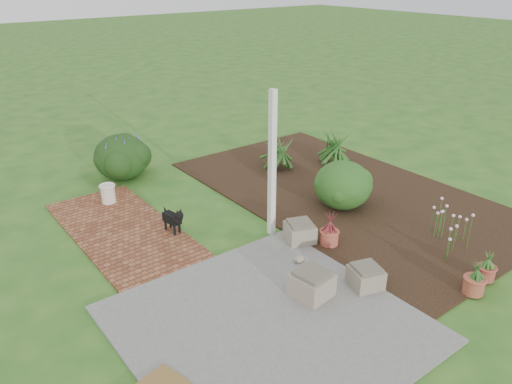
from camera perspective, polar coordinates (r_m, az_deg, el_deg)
ground at (r=8.40m, az=0.57°, el=-5.60°), size 80.00×80.00×0.00m
concrete_patio at (r=6.62m, az=1.36°, el=-14.80°), size 3.50×3.50×0.04m
brick_path at (r=9.01m, az=-15.03°, el=-4.15°), size 1.60×3.50×0.04m
garden_bed at (r=10.25m, az=9.93°, el=-0.08°), size 4.00×7.00×0.03m
veranda_post at (r=8.10m, az=1.85°, el=3.02°), size 0.10×0.10×2.50m
stone_trough_near at (r=7.33m, az=12.42°, el=-9.50°), size 0.52×0.52×0.28m
stone_trough_mid at (r=7.02m, az=6.39°, el=-10.51°), size 0.55×0.55×0.33m
stone_trough_far at (r=8.29m, az=5.04°, el=-4.62°), size 0.58×0.58×0.30m
black_dog at (r=8.57m, az=-9.42°, el=-2.97°), size 0.21×0.52×0.45m
cream_ceramic_urn at (r=9.97m, az=-16.55°, el=-0.20°), size 0.35×0.35×0.36m
evergreen_shrub at (r=9.47m, az=9.90°, el=0.95°), size 1.40×1.40×0.91m
agapanthus_clump_back at (r=11.54m, az=8.90°, el=5.42°), size 1.26×1.26×0.94m
agapanthus_clump_front at (r=11.18m, az=2.56°, el=4.90°), size 1.03×1.03×0.88m
pink_flower_patch at (r=8.65m, az=20.63°, el=-3.78°), size 1.04×1.04×0.63m
terracotta_pot_bronze at (r=8.28m, az=8.37°, el=-5.14°), size 0.37×0.37×0.24m
terracotta_pot_small_left at (r=8.06m, az=24.79°, el=-8.39°), size 0.34×0.34×0.21m
terracotta_pot_small_right at (r=7.68m, az=23.64°, el=-9.74°), size 0.30×0.30×0.24m
purple_flowering_bush at (r=11.10m, az=-15.14°, el=4.03°), size 1.30×1.30×0.99m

